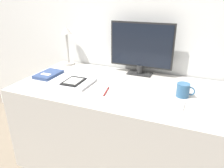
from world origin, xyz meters
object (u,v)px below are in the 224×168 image
(keyboard, at_px, (161,102))
(ereader, at_px, (74,81))
(desk_lamp, at_px, (67,41))
(pen, at_px, (106,91))
(monitor, at_px, (141,48))
(coffee_mug, at_px, (183,90))
(notebook, at_px, (49,74))
(laptop, at_px, (72,82))

(keyboard, bearing_deg, ereader, 175.19)
(desk_lamp, bearing_deg, pen, -36.84)
(monitor, bearing_deg, desk_lamp, 179.91)
(monitor, height_order, keyboard, monitor)
(keyboard, xyz_separation_m, coffee_mug, (0.12, 0.15, 0.04))
(coffee_mug, bearing_deg, ereader, -173.51)
(pen, bearing_deg, notebook, 169.12)
(keyboard, bearing_deg, monitor, 119.94)
(laptop, relative_size, desk_lamp, 0.89)
(monitor, distance_m, pen, 0.52)
(keyboard, relative_size, desk_lamp, 0.79)
(notebook, distance_m, pen, 0.60)
(laptop, height_order, coffee_mug, coffee_mug)
(laptop, bearing_deg, monitor, 41.96)
(pen, bearing_deg, keyboard, -3.01)
(monitor, relative_size, notebook, 2.27)
(monitor, distance_m, coffee_mug, 0.54)
(keyboard, distance_m, desk_lamp, 1.12)
(desk_lamp, distance_m, coffee_mug, 1.17)
(keyboard, height_order, pen, keyboard)
(ereader, distance_m, coffee_mug, 0.81)
(ereader, height_order, desk_lamp, desk_lamp)
(desk_lamp, bearing_deg, ereader, -53.28)
(keyboard, relative_size, pen, 1.95)
(monitor, height_order, pen, monitor)
(ereader, bearing_deg, desk_lamp, 126.72)
(laptop, height_order, notebook, notebook)
(pen, bearing_deg, desk_lamp, 143.16)
(laptop, xyz_separation_m, pen, (0.32, -0.05, -0.00))
(ereader, bearing_deg, pen, -7.22)
(notebook, height_order, pen, notebook)
(ereader, relative_size, pen, 1.28)
(notebook, xyz_separation_m, pen, (0.59, -0.11, -0.01))
(keyboard, bearing_deg, laptop, 174.04)
(desk_lamp, bearing_deg, notebook, -87.63)
(monitor, xyz_separation_m, laptop, (-0.44, -0.39, -0.22))
(pen, bearing_deg, laptop, 170.44)
(keyboard, relative_size, coffee_mug, 2.37)
(laptop, bearing_deg, coffee_mug, 5.18)
(monitor, height_order, ereader, monitor)
(keyboard, bearing_deg, notebook, 172.24)
(coffee_mug, bearing_deg, monitor, 140.68)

